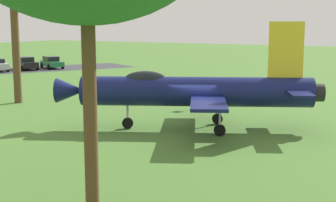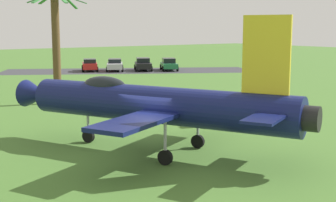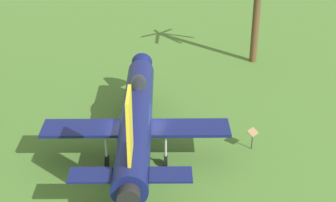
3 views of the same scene
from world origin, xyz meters
name	(u,v)px [view 3 (image 3 of 3)]	position (x,y,z in m)	size (l,w,h in m)	color
ground_plane	(138,153)	(0.00, 0.00, 0.00)	(200.00, 200.00, 0.00)	#47722D
display_jet	(137,115)	(0.32, 0.15, 2.11)	(13.33, 9.23, 5.74)	#111951
palm_tree	(257,10)	(15.03, -1.82, 4.01)	(3.93, 4.04, 7.93)	brown
info_plaque	(253,135)	(2.98, -5.34, 0.85)	(0.69, 0.55, 1.14)	#333333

